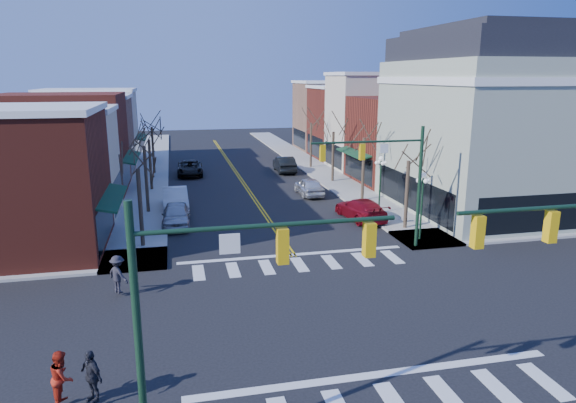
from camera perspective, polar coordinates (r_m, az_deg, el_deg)
ground at (r=22.49m, az=5.17°, el=-12.48°), size 160.00×160.00×0.00m
sidewalk_left at (r=40.46m, az=-15.68°, el=-0.84°), size 3.50×70.00×0.15m
sidewalk_right at (r=43.10m, az=8.19°, el=0.42°), size 3.50×70.00×0.15m
bldg_left_brick_a at (r=32.79m, az=-28.66°, el=1.66°), size 10.00×8.50×8.00m
bldg_left_stucco_a at (r=40.21m, az=-25.71°, el=3.58°), size 10.00×7.00×7.50m
bldg_left_brick_b at (r=47.89m, az=-23.71°, el=5.82°), size 10.00×9.00×8.50m
bldg_left_tan at (r=56.00m, az=-22.14°, el=6.60°), size 10.00×7.50×7.80m
bldg_left_stucco_b at (r=63.60m, az=-21.07°, el=7.62°), size 10.00×8.00×8.20m
bldg_right_brick_a at (r=50.28m, az=13.28°, el=6.65°), size 10.00×8.50×8.00m
bldg_right_stucco at (r=57.22m, az=9.95°, el=8.64°), size 10.00×7.00×10.00m
bldg_right_brick_b at (r=64.25m, az=7.36°, el=8.60°), size 10.00×8.00×8.50m
bldg_right_tan at (r=71.78m, az=5.17°, el=9.39°), size 10.00×8.00×9.00m
victorian_corner at (r=40.80m, az=21.66°, el=8.22°), size 12.25×14.25×13.30m
traffic_mast_near_left at (r=12.89m, az=-8.22°, el=-10.26°), size 6.60×0.28×7.20m
traffic_mast_far_right at (r=29.56m, az=11.28°, el=3.34°), size 6.60×0.28×7.20m
lamppost_corner at (r=32.01m, az=14.70°, el=0.75°), size 0.36×0.36×4.33m
lamppost_midblock at (r=37.77m, az=10.23°, el=2.93°), size 0.36×0.36×4.33m
tree_left_a at (r=31.16m, az=-16.07°, el=-0.79°), size 0.24×0.24×4.76m
tree_left_b at (r=38.93m, az=-15.47°, el=2.31°), size 0.24×0.24×5.04m
tree_left_c at (r=46.84m, az=-15.04°, el=3.90°), size 0.24×0.24×4.55m
tree_left_d at (r=54.72m, az=-14.76°, el=5.47°), size 0.24×0.24×4.90m
tree_right_a at (r=34.42m, az=13.05°, el=0.63°), size 0.24×0.24×4.62m
tree_right_b at (r=41.56m, az=8.34°, el=3.46°), size 0.24×0.24×5.18m
tree_right_c at (r=49.03m, az=5.01°, el=4.91°), size 0.24×0.24×4.83m
tree_right_d at (r=56.62m, az=2.57°, el=6.21°), size 0.24×0.24×4.97m
car_left_near at (r=35.53m, az=-12.33°, el=-1.46°), size 1.99×4.65×1.56m
car_left_mid at (r=39.60m, az=-12.40°, el=0.21°), size 1.94×5.24×1.71m
car_left_far at (r=53.54m, az=-10.84°, el=3.66°), size 2.63×5.46×1.50m
car_right_near at (r=36.69m, az=8.09°, el=-0.84°), size 2.69×5.40×1.51m
car_right_mid at (r=43.79m, az=2.37°, el=1.70°), size 1.84×4.52×1.54m
car_right_far at (r=54.43m, az=-0.40°, el=4.17°), size 1.92×5.12×1.67m
pedestrian_red_b at (r=17.85m, az=-23.81°, el=-17.44°), size 0.70×0.88×1.75m
pedestrian_dark_a at (r=17.63m, az=-21.01°, el=-17.64°), size 0.97×1.03×1.70m
pedestrian_dark_b at (r=25.08m, az=-18.37°, el=-7.69°), size 1.29×1.31×1.81m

